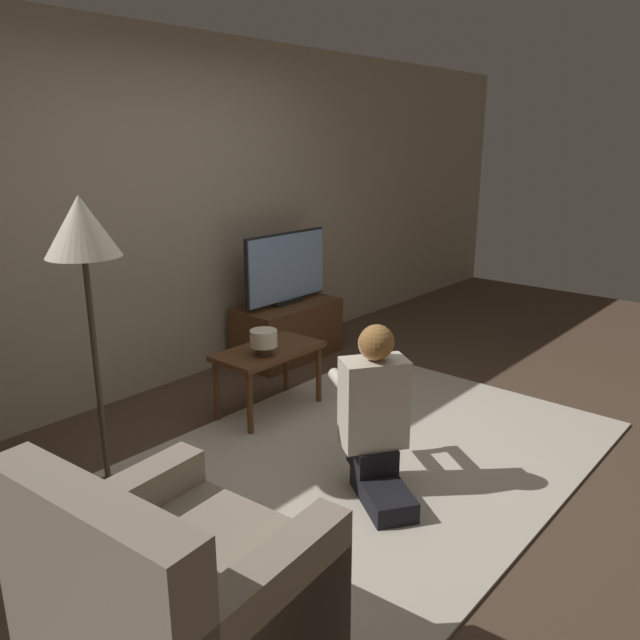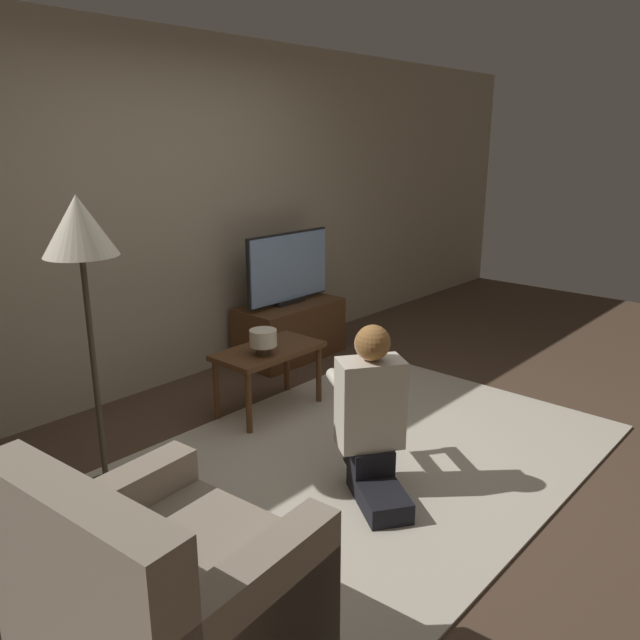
% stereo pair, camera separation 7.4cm
% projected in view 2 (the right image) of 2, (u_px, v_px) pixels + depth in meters
% --- Properties ---
extents(ground_plane, '(10.00, 10.00, 0.00)m').
position_uv_depth(ground_plane, '(368.00, 457.00, 3.74)').
color(ground_plane, brown).
extents(wall_back, '(10.00, 0.06, 2.60)m').
position_uv_depth(wall_back, '(164.00, 214.00, 4.61)').
color(wall_back, tan).
rests_on(wall_back, ground_plane).
extents(rug, '(2.95, 2.14, 0.02)m').
position_uv_depth(rug, '(368.00, 456.00, 3.74)').
color(rug, beige).
rests_on(rug, ground_plane).
extents(tv_stand, '(0.93, 0.49, 0.48)m').
position_uv_depth(tv_stand, '(290.00, 331.00, 5.39)').
color(tv_stand, brown).
rests_on(tv_stand, ground_plane).
extents(tv, '(0.91, 0.08, 0.61)m').
position_uv_depth(tv, '(288.00, 268.00, 5.24)').
color(tv, black).
rests_on(tv, tv_stand).
extents(coffee_table, '(0.75, 0.40, 0.47)m').
position_uv_depth(coffee_table, '(269.00, 357.00, 4.26)').
color(coffee_table, brown).
rests_on(coffee_table, ground_plane).
extents(floor_lamp, '(0.36, 0.36, 1.59)m').
position_uv_depth(floor_lamp, '(81.00, 246.00, 3.01)').
color(floor_lamp, '#4C4233').
rests_on(floor_lamp, ground_plane).
extents(armchair, '(0.88, 0.94, 0.87)m').
position_uv_depth(armchair, '(165.00, 601.00, 2.17)').
color(armchair, gray).
rests_on(armchair, ground_plane).
extents(person_kneeling, '(0.66, 0.80, 0.92)m').
position_uv_depth(person_kneeling, '(371.00, 413.00, 3.27)').
color(person_kneeling, black).
rests_on(person_kneeling, rug).
extents(table_lamp, '(0.18, 0.18, 0.17)m').
position_uv_depth(table_lamp, '(263.00, 340.00, 4.10)').
color(table_lamp, '#4C3823').
rests_on(table_lamp, coffee_table).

